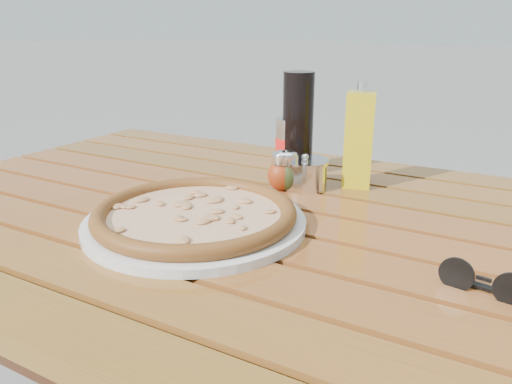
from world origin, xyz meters
The scene contains 10 objects.
table centered at (0.00, 0.00, 0.67)m, with size 1.40×0.90×0.75m.
plate centered at (-0.04, -0.10, 0.76)m, with size 0.36×0.36×0.01m, color silver.
pizza centered at (-0.04, -0.10, 0.77)m, with size 0.43×0.43×0.03m.
pepper_shaker centered at (-0.01, 0.13, 0.79)m, with size 0.06×0.06×0.08m.
oregano_shaker centered at (0.00, 0.14, 0.79)m, with size 0.06×0.06×0.08m.
dark_bottle centered at (-0.03, 0.26, 0.86)m, with size 0.07×0.07×0.22m, color black.
soda_can centered at (-0.05, 0.26, 0.81)m, with size 0.09×0.09×0.12m.
olive_oil_cruet centered at (0.11, 0.23, 0.85)m, with size 0.07×0.07×0.21m.
parmesan_tin centered at (0.03, 0.17, 0.78)m, with size 0.12×0.12×0.07m.
sunglasses centered at (0.39, -0.11, 0.77)m, with size 0.11×0.04×0.04m.
Camera 1 is at (0.41, -0.71, 1.06)m, focal length 35.00 mm.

